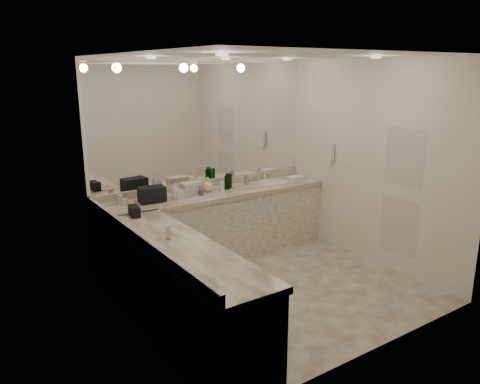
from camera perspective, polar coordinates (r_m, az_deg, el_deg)
floor at (r=5.56m, az=3.76°, el=-11.58°), size 3.20×3.20×0.00m
ceiling at (r=4.99m, az=4.28°, el=16.28°), size 3.20×3.20×0.00m
wall_back at (r=6.34m, az=-4.37°, el=4.13°), size 3.20×0.02×2.60m
wall_left at (r=4.35m, az=-12.88°, el=-1.15°), size 0.02×3.00×2.60m
wall_right at (r=6.21m, az=15.75°, el=3.40°), size 0.02×3.00×2.60m
vanity_back_base at (r=6.32m, az=-2.86°, el=-4.15°), size 3.20×0.60×0.84m
vanity_back_top at (r=6.18m, az=-2.86°, el=-0.22°), size 3.20×0.64×0.06m
vanity_left_base at (r=4.52m, az=-7.18°, el=-12.24°), size 0.60×2.40×0.84m
vanity_left_top at (r=4.34m, az=-7.26°, el=-6.91°), size 0.64×2.42×0.06m
backsplash_back at (r=6.40m, az=-4.22°, el=1.03°), size 3.20×0.04×0.10m
backsplash_left at (r=4.46m, az=-12.38°, el=-5.44°), size 0.04×3.00×0.10m
mirror_back at (r=6.26m, az=-4.40°, el=8.39°), size 3.12×0.01×1.55m
mirror_left at (r=4.25m, az=-13.09°, el=5.04°), size 0.01×2.92×1.55m
sink at (r=6.70m, az=4.05°, el=1.18°), size 0.44×0.44×0.03m
faucet at (r=6.85m, az=2.98°, el=2.13°), size 0.24×0.16×0.14m
wall_phone at (r=6.64m, az=10.94°, el=4.82°), size 0.06×0.10×0.24m
door at (r=5.96m, az=19.14°, el=0.19°), size 0.02×0.82×2.10m
black_toiletry_bag at (r=5.76m, az=-10.68°, el=-0.34°), size 0.33×0.23×0.18m
black_bag_spill at (r=5.25m, az=-12.77°, el=-2.31°), size 0.12×0.21×0.11m
cream_cosmetic_case at (r=6.08m, az=-6.05°, el=0.51°), size 0.27×0.18×0.15m
hand_towel at (r=6.92m, az=6.81°, el=1.75°), size 0.24×0.17×0.04m
lotion_left at (r=4.50m, az=-8.77°, el=-4.88°), size 0.05×0.05×0.13m
soap_bottle_a at (r=5.86m, az=-7.99°, el=0.13°), size 0.09×0.09×0.20m
soap_bottle_b at (r=5.87m, az=-7.56°, el=0.09°), size 0.08×0.08×0.18m
soap_bottle_c at (r=6.16m, az=-3.97°, el=0.94°), size 0.17×0.17×0.19m
green_bottle_0 at (r=6.28m, az=-1.58°, el=1.17°), size 0.07×0.07×0.18m
green_bottle_1 at (r=6.28m, az=-1.48°, el=1.33°), size 0.06×0.06×0.21m
green_bottle_2 at (r=6.34m, az=-1.28°, el=1.35°), size 0.07×0.07×0.19m
amenity_bottle_0 at (r=6.54m, az=0.79°, el=1.49°), size 0.06×0.06×0.13m
amenity_bottle_1 at (r=6.11m, az=-2.21°, el=0.64°), size 0.04×0.04×0.15m
amenity_bottle_2 at (r=5.62m, az=-13.04°, el=-1.42°), size 0.05×0.05×0.07m
amenity_bottle_3 at (r=6.05m, az=-4.77°, el=0.27°), size 0.06×0.06×0.11m
amenity_bottle_4 at (r=5.72m, az=-13.88°, el=-1.18°), size 0.06×0.06×0.07m
amenity_bottle_5 at (r=6.29m, az=-0.46°, el=0.72°), size 0.05×0.05×0.08m
amenity_bottle_6 at (r=5.98m, az=-4.74°, el=-0.05°), size 0.05×0.05×0.08m
amenity_bottle_7 at (r=5.74m, az=-14.34°, el=-0.92°), size 0.06×0.06×0.12m
amenity_bottle_8 at (r=5.88m, az=-7.01°, el=-0.24°), size 0.05×0.05×0.11m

